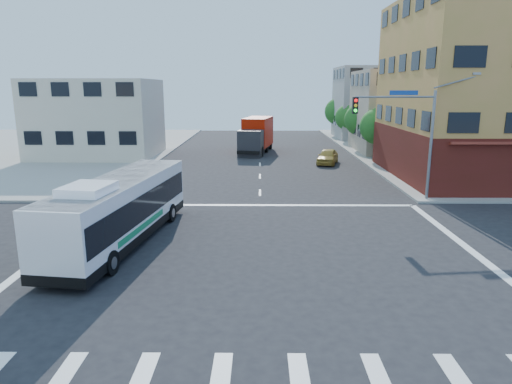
{
  "coord_description": "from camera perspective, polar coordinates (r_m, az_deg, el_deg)",
  "views": [
    {
      "loc": [
        -0.02,
        -18.01,
        7.17
      ],
      "look_at": [
        -0.2,
        3.59,
        2.2
      ],
      "focal_mm": 32.0,
      "sensor_mm": 36.0,
      "label": 1
    }
  ],
  "objects": [
    {
      "name": "building_east_near",
      "position": [
        54.76,
        18.82,
        9.47
      ],
      "size": [
        12.06,
        10.06,
        9.0
      ],
      "color": "#BAA78E",
      "rests_on": "ground"
    },
    {
      "name": "building_west",
      "position": [
        51.01,
        -19.22,
        8.67
      ],
      "size": [
        12.06,
        10.06,
        8.0
      ],
      "color": "beige",
      "rests_on": "ground"
    },
    {
      "name": "street_tree_a",
      "position": [
        47.59,
        15.14,
        8.18
      ],
      "size": [
        3.6,
        3.6,
        5.53
      ],
      "color": "#372014",
      "rests_on": "ground"
    },
    {
      "name": "signal_mast_ne",
      "position": [
        30.12,
        18.24,
        8.13
      ],
      "size": [
        7.91,
        1.13,
        8.07
      ],
      "color": "slate",
      "rests_on": "ground"
    },
    {
      "name": "street_tree_c",
      "position": [
        63.18,
        11.5,
        9.32
      ],
      "size": [
        3.4,
        3.4,
        5.29
      ],
      "color": "#372014",
      "rests_on": "ground"
    },
    {
      "name": "street_tree_d",
      "position": [
        71.02,
        10.3,
        10.08
      ],
      "size": [
        4.0,
        4.0,
        6.03
      ],
      "color": "#372014",
      "rests_on": "ground"
    },
    {
      "name": "transit_bus",
      "position": [
        22.11,
        -16.55,
        -2.02
      ],
      "size": [
        3.93,
        11.72,
        3.41
      ],
      "rotation": [
        0.0,
        0.0,
        -0.13
      ],
      "color": "black",
      "rests_on": "ground"
    },
    {
      "name": "ground",
      "position": [
        19.38,
        0.51,
        -8.76
      ],
      "size": [
        120.0,
        120.0,
        0.0
      ],
      "primitive_type": "plane",
      "color": "black",
      "rests_on": "ground"
    },
    {
      "name": "box_truck",
      "position": [
        51.43,
        0.03,
        7.03
      ],
      "size": [
        3.99,
        8.88,
        3.86
      ],
      "rotation": [
        0.0,
        0.0,
        -0.18
      ],
      "color": "black",
      "rests_on": "ground"
    },
    {
      "name": "parked_car",
      "position": [
        44.36,
        8.95,
        4.42
      ],
      "size": [
        2.83,
        4.53,
        1.44
      ],
      "primitive_type": "imported",
      "rotation": [
        0.0,
        0.0,
        -0.29
      ],
      "color": "#B69439",
      "rests_on": "ground"
    },
    {
      "name": "street_tree_b",
      "position": [
        55.34,
        13.08,
        9.07
      ],
      "size": [
        3.8,
        3.8,
        5.79
      ],
      "color": "#372014",
      "rests_on": "ground"
    },
    {
      "name": "building_east_far",
      "position": [
        68.18,
        15.18,
        10.68
      ],
      "size": [
        12.06,
        10.06,
        10.0
      ],
      "color": "#999994",
      "rests_on": "ground"
    }
  ]
}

